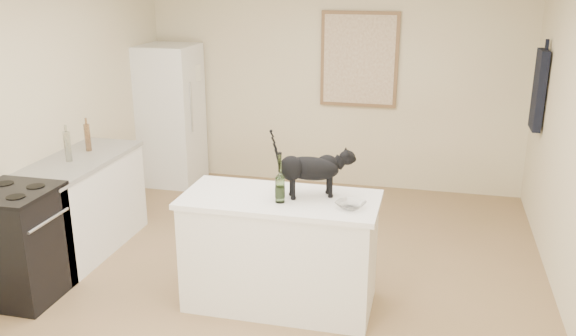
{
  "coord_description": "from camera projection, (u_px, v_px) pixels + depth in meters",
  "views": [
    {
      "loc": [
        1.18,
        -4.36,
        2.53
      ],
      "look_at": [
        0.15,
        -0.15,
        1.12
      ],
      "focal_mm": 37.88,
      "sensor_mm": 36.0,
      "label": 1
    }
  ],
  "objects": [
    {
      "name": "left_countertop",
      "position": [
        76.0,
        161.0,
        5.52
      ],
      "size": [
        0.62,
        1.44,
        0.04
      ],
      "primitive_type": "cube",
      "color": "gray",
      "rests_on": "left_cabinets"
    },
    {
      "name": "floor",
      "position": [
        275.0,
        288.0,
        5.08
      ],
      "size": [
        5.5,
        5.5,
        0.0
      ],
      "primitive_type": "plane",
      "color": "#92704E",
      "rests_on": "ground"
    },
    {
      "name": "fridge_paper",
      "position": [
        197.0,
        73.0,
        7.26
      ],
      "size": [
        0.05,
        0.15,
        0.2
      ],
      "primitive_type": "cube",
      "rotation": [
        0.0,
        0.0,
        -0.29
      ],
      "color": "silver",
      "rests_on": "fridge"
    },
    {
      "name": "left_cabinets",
      "position": [
        81.0,
        207.0,
        5.66
      ],
      "size": [
        0.6,
        1.4,
        0.86
      ],
      "primitive_type": "cube",
      "color": "white",
      "rests_on": "floor"
    },
    {
      "name": "wall_back",
      "position": [
        334.0,
        80.0,
        7.22
      ],
      "size": [
        4.5,
        0.0,
        4.5
      ],
      "primitive_type": "plane",
      "rotation": [
        1.57,
        0.0,
        0.0
      ],
      "color": "beige",
      "rests_on": "ground"
    },
    {
      "name": "island_base",
      "position": [
        280.0,
        253.0,
        4.74
      ],
      "size": [
        1.44,
        0.67,
        0.86
      ],
      "primitive_type": "cube",
      "color": "white",
      "rests_on": "floor"
    },
    {
      "name": "wine_bottle",
      "position": [
        280.0,
        181.0,
        4.44
      ],
      "size": [
        0.08,
        0.08,
        0.34
      ],
      "primitive_type": "cylinder",
      "rotation": [
        0.0,
        0.0,
        -0.18
      ],
      "color": "#395C24",
      "rests_on": "island_top"
    },
    {
      "name": "artwork_canvas",
      "position": [
        359.0,
        60.0,
        7.03
      ],
      "size": [
        0.82,
        0.0,
        1.02
      ],
      "primitive_type": "cube",
      "color": "beige",
      "rests_on": "wall_back"
    },
    {
      "name": "artwork_frame",
      "position": [
        359.0,
        60.0,
        7.04
      ],
      "size": [
        0.9,
        0.03,
        1.1
      ],
      "primitive_type": "cube",
      "color": "brown",
      "rests_on": "wall_back"
    },
    {
      "name": "wall_left",
      "position": [
        20.0,
        122.0,
        5.18
      ],
      "size": [
        0.0,
        5.5,
        5.5
      ],
      "primitive_type": "plane",
      "rotation": [
        1.57,
        0.0,
        1.57
      ],
      "color": "beige",
      "rests_on": "ground"
    },
    {
      "name": "stove",
      "position": [
        18.0,
        246.0,
        4.82
      ],
      "size": [
        0.6,
        0.6,
        0.9
      ],
      "primitive_type": "cube",
      "color": "black",
      "rests_on": "floor"
    },
    {
      "name": "glass_bowl",
      "position": [
        351.0,
        205.0,
        4.37
      ],
      "size": [
        0.27,
        0.27,
        0.05
      ],
      "primitive_type": "imported",
      "rotation": [
        0.0,
        0.0,
        -0.43
      ],
      "color": "silver",
      "rests_on": "island_top"
    },
    {
      "name": "fridge",
      "position": [
        170.0,
        115.0,
        7.43
      ],
      "size": [
        0.68,
        0.68,
        1.7
      ],
      "primitive_type": "cube",
      "color": "white",
      "rests_on": "floor"
    },
    {
      "name": "island_top",
      "position": [
        280.0,
        200.0,
        4.6
      ],
      "size": [
        1.5,
        0.7,
        0.04
      ],
      "primitive_type": "cube",
      "color": "white",
      "rests_on": "island_base"
    },
    {
      "name": "counter_bottle_cluster",
      "position": [
        77.0,
        142.0,
        5.56
      ],
      "size": [
        0.07,
        0.4,
        0.27
      ],
      "color": "#939E92",
      "rests_on": "left_countertop"
    },
    {
      "name": "black_cat",
      "position": [
        310.0,
        171.0,
        4.55
      ],
      "size": [
        0.59,
        0.38,
        0.4
      ],
      "primitive_type": null,
      "rotation": [
        0.0,
        0.0,
        0.4
      ],
      "color": "black",
      "rests_on": "island_top"
    },
    {
      "name": "hanging_garment",
      "position": [
        539.0,
        90.0,
        6.04
      ],
      "size": [
        0.08,
        0.34,
        0.8
      ],
      "primitive_type": "cube",
      "color": "black",
      "rests_on": "wall_right"
    }
  ]
}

